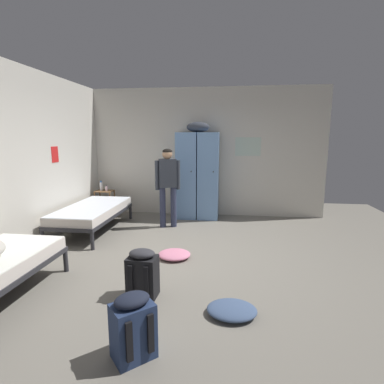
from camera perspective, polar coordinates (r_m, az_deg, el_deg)
The scene contains 12 objects.
ground_plane at distance 4.47m, azimuth -0.43°, elevation -12.68°, with size 8.37×8.37×0.00m, color slate.
room_backdrop at distance 5.71m, azimuth -11.62°, elevation 6.74°, with size 5.20×5.29×2.82m.
locker_bank at distance 6.50m, azimuth 1.11°, elevation 3.47°, with size 0.90×0.55×2.07m.
shelf_unit at distance 7.06m, azimuth -16.24°, elevation -1.53°, with size 0.38×0.30×0.57m.
bed_left_rear at distance 5.93m, azimuth -18.42°, elevation -3.53°, with size 0.90×1.90×0.49m.
person_traveler at distance 5.81m, azimuth -4.64°, elevation 2.20°, with size 0.47×0.28×1.54m.
water_bottle at distance 7.05m, azimuth -16.90°, elevation 1.09°, with size 0.07×0.07×0.22m.
lotion_bottle at distance 6.94m, azimuth -15.95°, elevation 0.68°, with size 0.05×0.05×0.14m.
backpack_navy at distance 2.66m, azimuth -11.26°, elevation -23.88°, with size 0.42×0.42×0.55m.
backpack_black at distance 3.48m, azimuth -9.31°, elevation -15.11°, with size 0.33×0.35×0.55m.
clothes_pile_denim at distance 3.24m, azimuth 7.59°, elevation -21.34°, with size 0.50×0.41×0.10m.
clothes_pile_pink at distance 4.52m, azimuth -3.38°, elevation -11.77°, with size 0.48×0.45×0.10m.
Camera 1 is at (0.55, -4.08, 1.75)m, focal length 28.03 mm.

